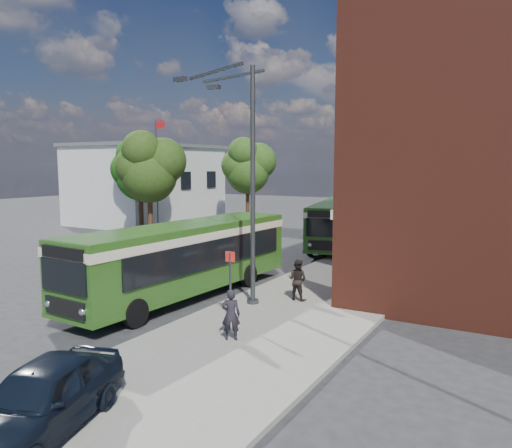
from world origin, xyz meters
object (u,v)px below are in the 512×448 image
Objects in this scene: bus_front at (185,253)px; parked_car at (41,398)px; bus_rear at (339,219)px; street_lamp at (244,182)px.

parked_car is (4.20, -9.96, -0.97)m from bus_front.
parked_car is at bearing -67.14° from bus_front.
bus_front is 0.97× the size of bus_rear.
parked_car is at bearing -81.99° from street_lamp.
street_lamp reaches higher than bus_rear.
bus_rear is (0.90, 15.44, 0.00)m from bus_front.
street_lamp is at bearing 2.33° from bus_front.
street_lamp is 10.91m from parked_car.
street_lamp is at bearing 81.36° from parked_car.
parked_car is (3.30, -25.40, -0.97)m from bus_rear.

